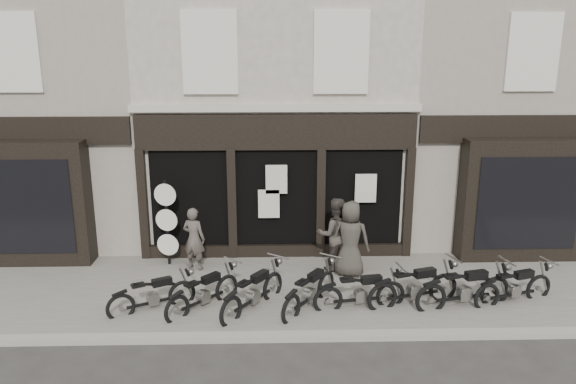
{
  "coord_description": "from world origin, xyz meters",
  "views": [
    {
      "loc": [
        -0.07,
        -11.12,
        5.65
      ],
      "look_at": [
        0.26,
        1.6,
        2.24
      ],
      "focal_mm": 35.0,
      "sensor_mm": 36.0,
      "label": 1
    }
  ],
  "objects_px": {
    "motorcycle_6": "(465,292)",
    "advert_sign_post": "(167,227)",
    "motorcycle_5": "(414,290)",
    "man_right": "(350,239)",
    "motorcycle_0": "(153,298)",
    "motorcycle_2": "(253,295)",
    "man_centre": "(335,234)",
    "motorcycle_4": "(361,295)",
    "man_left": "(194,239)",
    "motorcycle_3": "(310,294)",
    "motorcycle_1": "(204,296)",
    "motorcycle_7": "(514,290)"
  },
  "relations": [
    {
      "from": "motorcycle_0",
      "to": "man_centre",
      "type": "xyz_separation_m",
      "value": [
        4.1,
        2.04,
        0.68
      ]
    },
    {
      "from": "motorcycle_1",
      "to": "motorcycle_4",
      "type": "bearing_deg",
      "value": -48.26
    },
    {
      "from": "motorcycle_0",
      "to": "motorcycle_1",
      "type": "distance_m",
      "value": 1.07
    },
    {
      "from": "motorcycle_2",
      "to": "motorcycle_4",
      "type": "height_order",
      "value": "motorcycle_2"
    },
    {
      "from": "motorcycle_3",
      "to": "advert_sign_post",
      "type": "relative_size",
      "value": 0.78
    },
    {
      "from": "motorcycle_6",
      "to": "motorcycle_7",
      "type": "distance_m",
      "value": 1.18
    },
    {
      "from": "motorcycle_7",
      "to": "advert_sign_post",
      "type": "relative_size",
      "value": 0.84
    },
    {
      "from": "motorcycle_6",
      "to": "man_right",
      "type": "distance_m",
      "value": 2.9
    },
    {
      "from": "motorcycle_2",
      "to": "motorcycle_3",
      "type": "xyz_separation_m",
      "value": [
        1.22,
        0.06,
        -0.01
      ]
    },
    {
      "from": "motorcycle_2",
      "to": "advert_sign_post",
      "type": "height_order",
      "value": "advert_sign_post"
    },
    {
      "from": "motorcycle_4",
      "to": "man_left",
      "type": "relative_size",
      "value": 1.28
    },
    {
      "from": "motorcycle_3",
      "to": "man_left",
      "type": "bearing_deg",
      "value": 87.48
    },
    {
      "from": "motorcycle_1",
      "to": "motorcycle_4",
      "type": "relative_size",
      "value": 0.8
    },
    {
      "from": "motorcycle_1",
      "to": "motorcycle_7",
      "type": "distance_m",
      "value": 6.78
    },
    {
      "from": "motorcycle_6",
      "to": "motorcycle_5",
      "type": "bearing_deg",
      "value": 157.87
    },
    {
      "from": "motorcycle_5",
      "to": "advert_sign_post",
      "type": "height_order",
      "value": "advert_sign_post"
    },
    {
      "from": "motorcycle_1",
      "to": "motorcycle_0",
      "type": "bearing_deg",
      "value": 135.36
    },
    {
      "from": "motorcycle_1",
      "to": "man_centre",
      "type": "distance_m",
      "value": 3.69
    },
    {
      "from": "motorcycle_4",
      "to": "motorcycle_7",
      "type": "relative_size",
      "value": 1.04
    },
    {
      "from": "motorcycle_0",
      "to": "motorcycle_4",
      "type": "bearing_deg",
      "value": -28.46
    },
    {
      "from": "motorcycle_0",
      "to": "motorcycle_5",
      "type": "height_order",
      "value": "motorcycle_5"
    },
    {
      "from": "motorcycle_1",
      "to": "motorcycle_4",
      "type": "distance_m",
      "value": 3.38
    },
    {
      "from": "motorcycle_1",
      "to": "motorcycle_6",
      "type": "bearing_deg",
      "value": -47.9
    },
    {
      "from": "motorcycle_3",
      "to": "motorcycle_4",
      "type": "xyz_separation_m",
      "value": [
        1.09,
        -0.08,
        -0.01
      ]
    },
    {
      "from": "motorcycle_6",
      "to": "man_centre",
      "type": "xyz_separation_m",
      "value": [
        -2.59,
        2.08,
        0.62
      ]
    },
    {
      "from": "motorcycle_1",
      "to": "man_left",
      "type": "relative_size",
      "value": 1.02
    },
    {
      "from": "motorcycle_3",
      "to": "advert_sign_post",
      "type": "height_order",
      "value": "advert_sign_post"
    },
    {
      "from": "motorcycle_6",
      "to": "advert_sign_post",
      "type": "xyz_separation_m",
      "value": [
        -6.8,
        2.52,
        0.71
      ]
    },
    {
      "from": "advert_sign_post",
      "to": "motorcycle_7",
      "type": "bearing_deg",
      "value": -5.94
    },
    {
      "from": "motorcycle_5",
      "to": "man_right",
      "type": "relative_size",
      "value": 1.14
    },
    {
      "from": "motorcycle_6",
      "to": "advert_sign_post",
      "type": "bearing_deg",
      "value": 146.8
    },
    {
      "from": "motorcycle_1",
      "to": "motorcycle_6",
      "type": "xyz_separation_m",
      "value": [
        5.62,
        -0.08,
        0.05
      ]
    },
    {
      "from": "man_right",
      "to": "motorcycle_0",
      "type": "bearing_deg",
      "value": 37.16
    },
    {
      "from": "motorcycle_6",
      "to": "man_left",
      "type": "height_order",
      "value": "man_left"
    },
    {
      "from": "motorcycle_6",
      "to": "advert_sign_post",
      "type": "relative_size",
      "value": 0.95
    },
    {
      "from": "motorcycle_4",
      "to": "motorcycle_6",
      "type": "distance_m",
      "value": 2.25
    },
    {
      "from": "motorcycle_1",
      "to": "man_right",
      "type": "bearing_deg",
      "value": -21.25
    },
    {
      "from": "motorcycle_1",
      "to": "man_right",
      "type": "relative_size",
      "value": 0.87
    },
    {
      "from": "motorcycle_0",
      "to": "motorcycle_5",
      "type": "distance_m",
      "value": 5.64
    },
    {
      "from": "motorcycle_1",
      "to": "motorcycle_4",
      "type": "height_order",
      "value": "motorcycle_4"
    },
    {
      "from": "motorcycle_6",
      "to": "motorcycle_7",
      "type": "relative_size",
      "value": 1.13
    },
    {
      "from": "motorcycle_7",
      "to": "advert_sign_post",
      "type": "xyz_separation_m",
      "value": [
        -7.96,
        2.34,
        0.75
      ]
    },
    {
      "from": "motorcycle_2",
      "to": "motorcycle_1",
      "type": "bearing_deg",
      "value": 122.6
    },
    {
      "from": "motorcycle_7",
      "to": "man_right",
      "type": "bearing_deg",
      "value": 138.04
    },
    {
      "from": "motorcycle_7",
      "to": "advert_sign_post",
      "type": "height_order",
      "value": "advert_sign_post"
    },
    {
      "from": "motorcycle_0",
      "to": "motorcycle_1",
      "type": "relative_size",
      "value": 1.1
    },
    {
      "from": "motorcycle_4",
      "to": "man_right",
      "type": "xyz_separation_m",
      "value": [
        -0.01,
        1.7,
        0.67
      ]
    },
    {
      "from": "motorcycle_0",
      "to": "motorcycle_6",
      "type": "distance_m",
      "value": 6.69
    },
    {
      "from": "man_left",
      "to": "man_centre",
      "type": "bearing_deg",
      "value": -161.29
    },
    {
      "from": "motorcycle_1",
      "to": "motorcycle_4",
      "type": "xyz_separation_m",
      "value": [
        3.38,
        -0.07,
        0.01
      ]
    }
  ]
}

